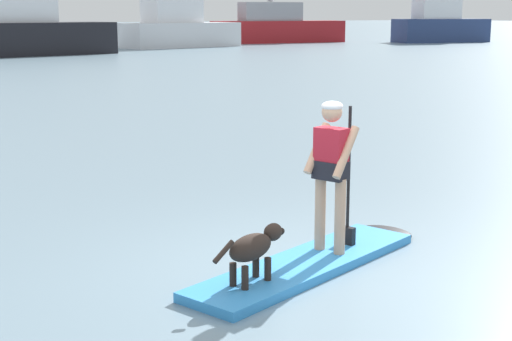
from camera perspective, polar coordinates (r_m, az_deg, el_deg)
The scene contains 8 objects.
ground_plane at distance 8.19m, azimuth 3.74°, elevation -7.39°, with size 400.00×400.00×0.00m, color slate.
paddleboard at distance 8.35m, azimuth 4.69°, elevation -6.67°, with size 3.48×1.74×0.10m.
person_paddler at distance 8.26m, azimuth 5.69°, elevation 0.39°, with size 0.67×0.57×1.66m.
dog at distance 7.42m, azimuth -0.16°, elevation -5.78°, with size 1.00×0.40×0.53m.
moored_boat_far_starboard at distance 50.78m, azimuth -16.94°, elevation 9.92°, with size 11.48×4.78×11.60m.
moored_boat_outer at distance 60.58m, azimuth -5.81°, elevation 10.53°, with size 9.88×4.63×9.27m.
moored_boat_port at distance 69.31m, azimuth 1.59°, elevation 10.66°, with size 12.60×3.79×4.21m.
moored_boat_far_port at distance 72.51m, azimuth 13.59°, elevation 10.61°, with size 9.16×4.64×4.99m.
Camera 1 is at (-4.54, -6.27, 2.68)m, focal length 53.48 mm.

